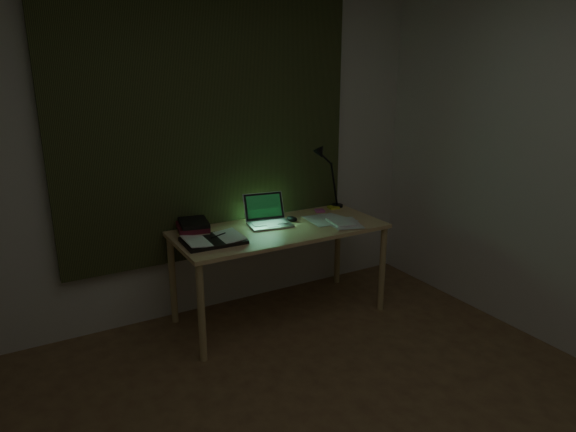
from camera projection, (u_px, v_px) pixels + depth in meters
name	position (u px, v px, depth m)	size (l,w,h in m)	color
wall_back	(209.00, 148.00, 3.73)	(3.50, 0.00, 2.50)	silver
curtain	(210.00, 121.00, 3.64)	(2.20, 0.06, 2.00)	#2B3018
desk	(280.00, 273.00, 3.81)	(1.53, 0.67, 0.70)	tan
laptop	(270.00, 211.00, 3.73)	(0.31, 0.35, 0.22)	#B7B7BC
open_textbook	(213.00, 240.00, 3.41)	(0.40, 0.28, 0.03)	white
book_stack	(193.00, 227.00, 3.58)	(0.21, 0.25, 0.10)	white
loose_papers	(334.00, 223.00, 3.80)	(0.34, 0.36, 0.02)	silver
mouse	(292.00, 219.00, 3.87)	(0.06, 0.10, 0.04)	black
sticky_yellow	(333.00, 207.00, 4.21)	(0.08, 0.08, 0.02)	#CDD12C
sticky_pink	(320.00, 211.00, 4.12)	(0.07, 0.07, 0.02)	#DD56A5
desk_lamp	(338.00, 176.00, 4.19)	(0.35, 0.27, 0.52)	black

